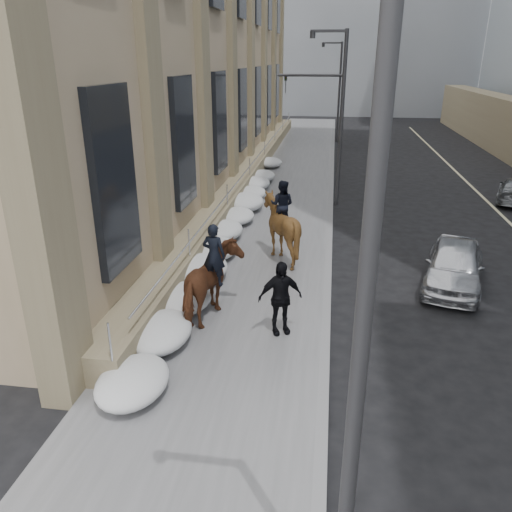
{
  "coord_description": "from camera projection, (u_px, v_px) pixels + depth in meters",
  "views": [
    {
      "loc": [
        2.5,
        -10.34,
        6.82
      ],
      "look_at": [
        0.6,
        2.33,
        1.7
      ],
      "focal_mm": 35.0,
      "sensor_mm": 36.0,
      "label": 1
    }
  ],
  "objects": [
    {
      "name": "ground",
      "position": [
        218.0,
        353.0,
        12.37
      ],
      "size": [
        140.0,
        140.0,
        0.0
      ],
      "primitive_type": "plane",
      "color": "black",
      "rests_on": "ground"
    },
    {
      "name": "mounted_horse_left",
      "position": [
        212.0,
        282.0,
        13.38
      ],
      "size": [
        1.47,
        2.56,
        2.68
      ],
      "rotation": [
        0.0,
        0.0,
        2.99
      ],
      "color": "#4B2816",
      "rests_on": "sidewalk"
    },
    {
      "name": "curb",
      "position": [
        330.0,
        228.0,
        21.17
      ],
      "size": [
        0.24,
        80.0,
        0.12
      ],
      "primitive_type": "cube",
      "color": "slate",
      "rests_on": "ground"
    },
    {
      "name": "pedestrian",
      "position": [
        280.0,
        298.0,
        12.72
      ],
      "size": [
        1.26,
        0.91,
        1.98
      ],
      "primitive_type": "imported",
      "rotation": [
        0.0,
        0.0,
        0.42
      ],
      "color": "black",
      "rests_on": "sidewalk"
    },
    {
      "name": "limestone_building",
      "position": [
        200.0,
        18.0,
        28.13
      ],
      "size": [
        6.1,
        44.0,
        18.0
      ],
      "color": "#948261",
      "rests_on": "ground"
    },
    {
      "name": "traffic_signal",
      "position": [
        327.0,
        106.0,
        30.81
      ],
      "size": [
        4.1,
        0.22,
        6.0
      ],
      "color": "#2D2D30",
      "rests_on": "ground"
    },
    {
      "name": "snow_bank",
      "position": [
        227.0,
        229.0,
        19.84
      ],
      "size": [
        1.7,
        18.1,
        0.76
      ],
      "color": "silver",
      "rests_on": "sidewalk"
    },
    {
      "name": "streetlight_far",
      "position": [
        338.0,
        86.0,
        41.52
      ],
      "size": [
        1.71,
        0.24,
        8.0
      ],
      "color": "#2D2D30",
      "rests_on": "ground"
    },
    {
      "name": "car_silver",
      "position": [
        454.0,
        265.0,
        15.75
      ],
      "size": [
        2.71,
        4.52,
        1.44
      ],
      "primitive_type": "imported",
      "rotation": [
        0.0,
        0.0,
        -0.26
      ],
      "color": "#B3B6BB",
      "rests_on": "ground"
    },
    {
      "name": "mounted_horse_right",
      "position": [
        281.0,
        226.0,
        17.44
      ],
      "size": [
        2.17,
        2.36,
        2.79
      ],
      "rotation": [
        0.0,
        0.0,
        2.97
      ],
      "color": "#452C13",
      "rests_on": "sidewalk"
    },
    {
      "name": "bg_building_far",
      "position": [
        281.0,
        35.0,
        75.62
      ],
      "size": [
        24.0,
        12.0,
        20.0
      ],
      "primitive_type": "cube",
      "color": "gray",
      "rests_on": "ground"
    },
    {
      "name": "streetlight_near",
      "position": [
        347.0,
        308.0,
        4.79
      ],
      "size": [
        1.71,
        0.24,
        8.0
      ],
      "color": "#2D2D30",
      "rests_on": "ground"
    },
    {
      "name": "streetlight_mid",
      "position": [
        339.0,
        109.0,
        23.16
      ],
      "size": [
        1.71,
        0.24,
        8.0
      ],
      "color": "#2D2D30",
      "rests_on": "ground"
    },
    {
      "name": "sidewalk",
      "position": [
        269.0,
        225.0,
        21.54
      ],
      "size": [
        5.0,
        80.0,
        0.12
      ],
      "primitive_type": "cube",
      "color": "#59595C",
      "rests_on": "ground"
    }
  ]
}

